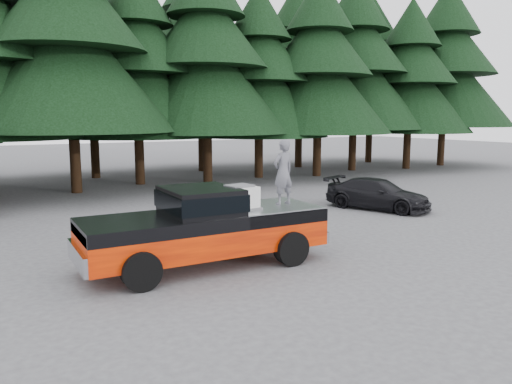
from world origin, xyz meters
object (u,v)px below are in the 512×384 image
air_compressor (239,199)px  parked_car (378,194)px  pickup_truck (205,239)px  man_on_bed (283,172)px

air_compressor → parked_car: size_ratio=0.19×
pickup_truck → air_compressor: air_compressor is taller
pickup_truck → man_on_bed: bearing=-0.1°
air_compressor → man_on_bed: (1.34, 0.14, 0.56)m
pickup_truck → parked_car: pickup_truck is taller
man_on_bed → parked_car: bearing=-160.7°
pickup_truck → air_compressor: bearing=-9.7°
pickup_truck → parked_car: (8.87, 3.66, -0.07)m
air_compressor → parked_car: air_compressor is taller
air_compressor → man_on_bed: bearing=-2.7°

